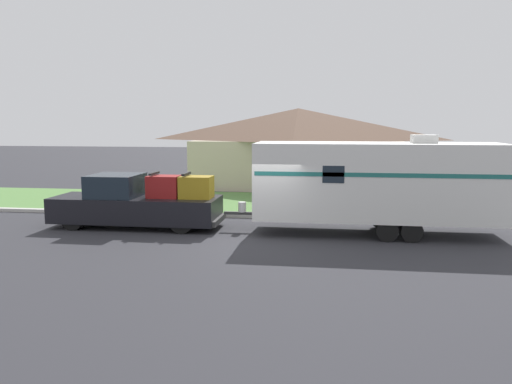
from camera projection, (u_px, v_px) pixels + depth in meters
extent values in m
plane|color=#2D2D33|center=(262.00, 240.00, 16.54)|extent=(120.00, 120.00, 0.00)
cube|color=beige|center=(274.00, 217.00, 20.21)|extent=(80.00, 0.30, 0.14)
cube|color=#568442|center=(282.00, 204.00, 23.80)|extent=(80.00, 7.00, 0.03)
cube|color=beige|center=(298.00, 162.00, 30.77)|extent=(12.05, 7.11, 2.80)
pyramid|color=brown|center=(298.00, 124.00, 30.44)|extent=(13.01, 7.68, 1.91)
cube|color=#4C3828|center=(294.00, 174.00, 27.36)|extent=(1.00, 0.06, 2.10)
cylinder|color=black|center=(73.00, 219.00, 18.00)|extent=(0.82, 0.28, 0.82)
cylinder|color=black|center=(94.00, 211.00, 19.63)|extent=(0.82, 0.28, 0.82)
cylinder|color=black|center=(181.00, 222.00, 17.44)|extent=(0.82, 0.28, 0.82)
cylinder|color=black|center=(194.00, 213.00, 19.07)|extent=(0.82, 0.28, 0.82)
cube|color=black|center=(101.00, 208.00, 18.68)|extent=(3.39, 2.03, 0.91)
cube|color=#19232D|center=(116.00, 185.00, 18.48)|extent=(1.76, 1.87, 0.82)
cube|color=black|center=(181.00, 210.00, 18.26)|extent=(2.75, 2.03, 0.91)
cube|color=#333333|center=(219.00, 220.00, 18.11)|extent=(0.12, 1.82, 0.20)
cube|color=maroon|center=(164.00, 187.00, 18.22)|extent=(1.15, 0.85, 0.80)
cube|color=black|center=(154.00, 173.00, 18.21)|extent=(0.10, 0.94, 0.08)
cube|color=olive|center=(196.00, 187.00, 18.06)|extent=(1.15, 0.85, 0.80)
cube|color=black|center=(186.00, 174.00, 18.04)|extent=(0.10, 0.94, 0.08)
cylinder|color=black|center=(387.00, 231.00, 16.24)|extent=(0.71, 0.22, 0.71)
cylinder|color=black|center=(380.00, 218.00, 18.36)|extent=(0.71, 0.22, 0.71)
cylinder|color=black|center=(412.00, 232.00, 16.13)|extent=(0.71, 0.22, 0.71)
cylinder|color=black|center=(402.00, 219.00, 18.26)|extent=(0.71, 0.22, 0.71)
cube|color=silver|center=(377.00, 181.00, 17.13)|extent=(8.33, 2.45, 2.60)
cube|color=#1E6660|center=(381.00, 175.00, 15.88)|extent=(8.16, 0.01, 0.14)
cube|color=#383838|center=(241.00, 213.00, 17.96)|extent=(1.20, 0.12, 0.10)
cylinder|color=silver|center=(242.00, 207.00, 17.92)|extent=(0.28, 0.28, 0.36)
cube|color=silver|center=(424.00, 139.00, 16.72)|extent=(0.80, 0.68, 0.28)
cube|color=#19232D|center=(333.00, 175.00, 16.08)|extent=(0.70, 0.01, 0.56)
cylinder|color=brown|center=(172.00, 200.00, 21.52)|extent=(0.09, 0.09, 1.06)
cube|color=#B2B2B2|center=(172.00, 185.00, 21.43)|extent=(0.48, 0.20, 0.22)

